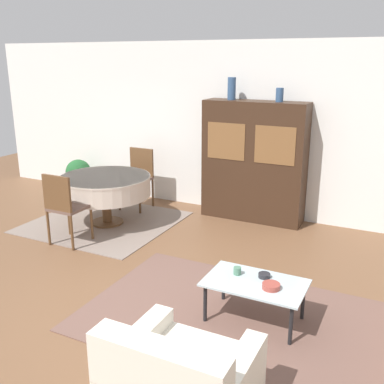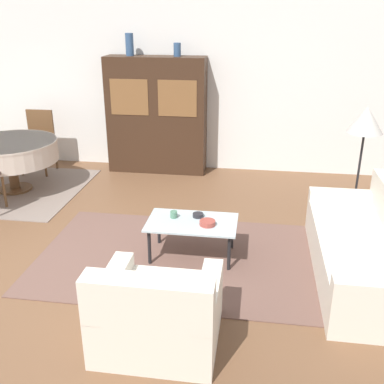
{
  "view_description": "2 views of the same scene",
  "coord_description": "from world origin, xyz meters",
  "views": [
    {
      "loc": [
        2.42,
        -3.04,
        2.44
      ],
      "look_at": [
        0.2,
        1.4,
        0.95
      ],
      "focal_mm": 42.0,
      "sensor_mm": 36.0,
      "label": 1
    },
    {
      "loc": [
        1.88,
        -3.58,
        2.47
      ],
      "look_at": [
        1.25,
        0.63,
        0.75
      ],
      "focal_mm": 42.0,
      "sensor_mm": 36.0,
      "label": 2
    }
  ],
  "objects": [
    {
      "name": "ground_plane",
      "position": [
        0.0,
        0.0,
        0.0
      ],
      "size": [
        14.0,
        14.0,
        0.0
      ],
      "primitive_type": "plane",
      "color": "brown"
    },
    {
      "name": "wall_back",
      "position": [
        0.0,
        3.63,
        1.35
      ],
      "size": [
        10.0,
        0.06,
        2.7
      ],
      "color": "white",
      "rests_on": "ground_plane"
    },
    {
      "name": "area_rug",
      "position": [
        1.15,
        0.57,
        0.01
      ],
      "size": [
        3.06,
        1.93,
        0.01
      ],
      "color": "brown",
      "rests_on": "ground_plane"
    },
    {
      "name": "dining_rug",
      "position": [
        -1.7,
        2.17,
        0.01
      ],
      "size": [
        2.07,
        2.01,
        0.01
      ],
      "color": "gray",
      "rests_on": "ground_plane"
    },
    {
      "name": "couch",
      "position": [
        3.03,
        0.49,
        0.28
      ],
      "size": [
        0.89,
        2.07,
        0.8
      ],
      "rotation": [
        0.0,
        0.0,
        1.57
      ],
      "color": "silver",
      "rests_on": "ground_plane"
    },
    {
      "name": "armchair",
      "position": [
        1.19,
        -0.77,
        0.29
      ],
      "size": [
        0.94,
        0.85,
        0.77
      ],
      "color": "silver",
      "rests_on": "ground_plane"
    },
    {
      "name": "coffee_table",
      "position": [
        1.25,
        0.63,
        0.37
      ],
      "size": [
        0.95,
        0.57,
        0.4
      ],
      "color": "black",
      "rests_on": "area_rug"
    },
    {
      "name": "display_cabinet",
      "position": [
        0.27,
        3.37,
        0.92
      ],
      "size": [
        1.57,
        0.44,
        1.83
      ],
      "color": "#382316",
      "rests_on": "ground_plane"
    },
    {
      "name": "dining_table",
      "position": [
        -1.62,
        2.15,
        0.6
      ],
      "size": [
        1.35,
        1.35,
        0.74
      ],
      "color": "brown",
      "rests_on": "dining_rug"
    },
    {
      "name": "dining_chair_far",
      "position": [
        -1.62,
        3.04,
        0.58
      ],
      "size": [
        0.44,
        0.44,
        0.98
      ],
      "rotation": [
        0.0,
        0.0,
        3.14
      ],
      "color": "brown",
      "rests_on": "dining_rug"
    },
    {
      "name": "floor_lamp",
      "position": [
        3.14,
        1.85,
        1.23
      ],
      "size": [
        0.42,
        0.42,
        1.44
      ],
      "color": "black",
      "rests_on": "ground_plane"
    },
    {
      "name": "cup",
      "position": [
        1.04,
        0.7,
        0.45
      ],
      "size": [
        0.08,
        0.08,
        0.07
      ],
      "color": "#4C7A60",
      "rests_on": "coffee_table"
    },
    {
      "name": "bowl",
      "position": [
        1.42,
        0.57,
        0.44
      ],
      "size": [
        0.17,
        0.17,
        0.05
      ],
      "color": "#9E4238",
      "rests_on": "coffee_table"
    },
    {
      "name": "bowl_small",
      "position": [
        1.3,
        0.75,
        0.43
      ],
      "size": [
        0.12,
        0.12,
        0.04
      ],
      "color": "#232328",
      "rests_on": "coffee_table"
    },
    {
      "name": "vase_tall",
      "position": [
        -0.12,
        3.37,
        1.99
      ],
      "size": [
        0.12,
        0.12,
        0.33
      ],
      "color": "#33517A",
      "rests_on": "display_cabinet"
    },
    {
      "name": "vase_short",
      "position": [
        0.62,
        3.37,
        1.93
      ],
      "size": [
        0.11,
        0.11,
        0.2
      ],
      "color": "#33517A",
      "rests_on": "display_cabinet"
    }
  ]
}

